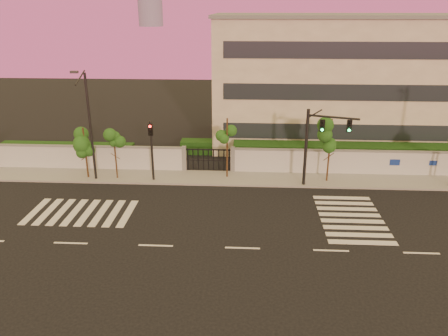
{
  "coord_description": "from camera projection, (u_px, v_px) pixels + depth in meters",
  "views": [
    {
      "loc": [
        0.14,
        -21.72,
        12.98
      ],
      "look_at": [
        -1.39,
        6.0,
        2.62
      ],
      "focal_mm": 35.0,
      "sensor_mm": 36.0,
      "label": 1
    }
  ],
  "objects": [
    {
      "name": "ground",
      "position": [
        242.0,
        248.0,
        24.87
      ],
      "size": [
        120.0,
        120.0,
        0.0
      ],
      "primitive_type": "plane",
      "color": "black",
      "rests_on": "ground"
    },
    {
      "name": "sidewalk",
      "position": [
        244.0,
        179.0,
        34.66
      ],
      "size": [
        60.0,
        3.0,
        0.15
      ],
      "primitive_type": "cube",
      "color": "gray",
      "rests_on": "ground"
    },
    {
      "name": "perimeter_wall",
      "position": [
        246.0,
        161.0,
        35.71
      ],
      "size": [
        60.0,
        0.36,
        2.2
      ],
      "color": "#B9BCC1",
      "rests_on": "ground"
    },
    {
      "name": "hedge_row",
      "position": [
        258.0,
        153.0,
        38.31
      ],
      "size": [
        41.0,
        4.25,
        1.8
      ],
      "color": "black",
      "rests_on": "ground"
    },
    {
      "name": "institutional_building",
      "position": [
        338.0,
        80.0,
        42.82
      ],
      "size": [
        24.4,
        12.4,
        12.25
      ],
      "color": "#BDB3A0",
      "rests_on": "ground"
    },
    {
      "name": "road_markings",
      "position": [
        219.0,
        217.0,
        28.46
      ],
      "size": [
        57.0,
        7.62,
        0.02
      ],
      "color": "silver",
      "rests_on": "ground"
    },
    {
      "name": "street_tree_b",
      "position": [
        85.0,
        141.0,
        33.78
      ],
      "size": [
        1.63,
        1.3,
        4.2
      ],
      "color": "#382314",
      "rests_on": "ground"
    },
    {
      "name": "street_tree_c",
      "position": [
        115.0,
        144.0,
        33.68
      ],
      "size": [
        1.37,
        1.09,
        3.95
      ],
      "color": "#382314",
      "rests_on": "ground"
    },
    {
      "name": "street_tree_d",
      "position": [
        227.0,
        135.0,
        33.68
      ],
      "size": [
        1.53,
        1.22,
        4.92
      ],
      "color": "#382314",
      "rests_on": "ground"
    },
    {
      "name": "street_tree_e",
      "position": [
        331.0,
        136.0,
        32.85
      ],
      "size": [
        1.6,
        1.28,
        5.07
      ],
      "color": "#382314",
      "rests_on": "ground"
    },
    {
      "name": "traffic_signal_main",
      "position": [
        317.0,
        139.0,
        32.06
      ],
      "size": [
        3.73,
        1.26,
        6.0
      ],
      "rotation": [
        0.0,
        0.0,
        -0.31
      ],
      "color": "black",
      "rests_on": "ground"
    },
    {
      "name": "traffic_signal_secondary",
      "position": [
        151.0,
        144.0,
        33.26
      ],
      "size": [
        0.38,
        0.35,
        4.85
      ],
      "rotation": [
        0.0,
        0.0,
        -0.16
      ],
      "color": "black",
      "rests_on": "ground"
    },
    {
      "name": "streetlight_west",
      "position": [
        89.0,
        122.0,
        32.73
      ],
      "size": [
        0.53,
        2.12,
        8.8
      ],
      "color": "black",
      "rests_on": "ground"
    }
  ]
}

